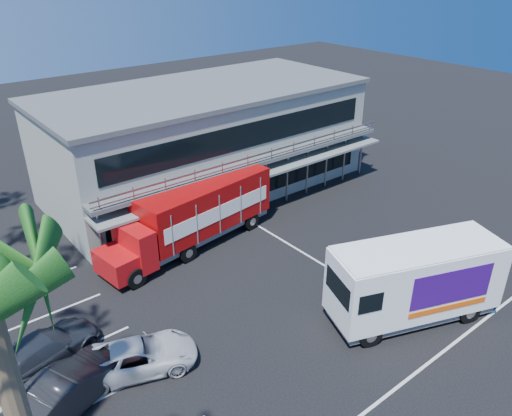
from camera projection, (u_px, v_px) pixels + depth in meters
ground at (324, 296)px, 25.05m from camera, size 120.00×120.00×0.00m
building at (206, 139)px, 35.48m from camera, size 22.40×12.00×7.30m
red_truck at (194, 213)px, 28.73m from camera, size 11.28×4.05×3.71m
white_van at (415, 281)px, 22.74m from camera, size 8.31×5.30×3.84m
parked_car_b at (66, 390)px, 18.54m from camera, size 5.30×3.55×1.65m
parked_car_c at (139, 356)px, 20.36m from camera, size 5.24×3.68×1.33m
parked_car_d at (42, 351)px, 20.53m from camera, size 5.42×3.40×1.46m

